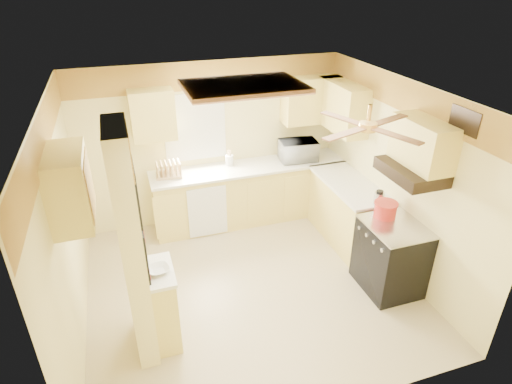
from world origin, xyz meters
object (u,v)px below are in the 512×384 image
object	(u,v)px
bowl	(159,270)
kettle	(379,198)
stove	(390,256)
dutch_oven	(385,209)
microwave	(298,150)

from	to	relation	value
bowl	kettle	distance (m)	2.90
stove	kettle	world-z (taller)	kettle
dutch_oven	bowl	bearing A→B (deg)	-174.70
dutch_oven	kettle	xyz separation A→B (m)	(0.06, 0.24, 0.02)
microwave	bowl	xyz separation A→B (m)	(-2.44, -2.16, -0.13)
stove	kettle	distance (m)	0.75
stove	dutch_oven	size ratio (longest dim) A/B	3.14
microwave	bowl	distance (m)	3.27
stove	dutch_oven	xyz separation A→B (m)	(-0.01, 0.23, 0.55)
bowl	dutch_oven	size ratio (longest dim) A/B	0.74
dutch_oven	microwave	bearing A→B (deg)	100.41
microwave	stove	bearing A→B (deg)	105.31
stove	microwave	bearing A→B (deg)	99.62
stove	bowl	size ratio (longest dim) A/B	4.24
dutch_oven	stove	bearing A→B (deg)	-87.01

